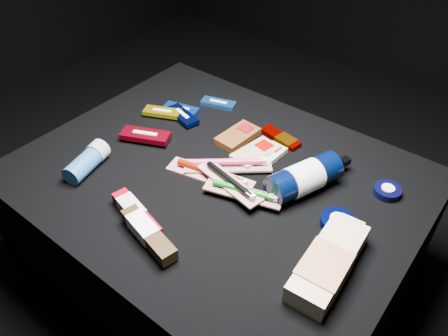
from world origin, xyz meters
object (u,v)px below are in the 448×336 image
Objects in this scene: lotion_bottle at (304,178)px; deodorant_stick at (87,161)px; toothpaste_carton_red at (135,213)px; bodywash_bottle at (327,264)px.

lotion_bottle is 1.74× the size of deodorant_stick.
toothpaste_carton_red is at bearing -108.06° from lotion_bottle.
toothpaste_carton_red is at bearing -24.77° from deodorant_stick.
toothpaste_carton_red is at bearing -165.79° from bodywash_bottle.
deodorant_stick is 0.82× the size of toothpaste_carton_red.
deodorant_stick reaches higher than toothpaste_carton_red.
lotion_bottle is 0.54m from deodorant_stick.
lotion_bottle is 0.40m from toothpaste_carton_red.
lotion_bottle is at bearing 65.24° from toothpaste_carton_red.
toothpaste_carton_red is (-0.25, -0.32, -0.02)m from lotion_bottle.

